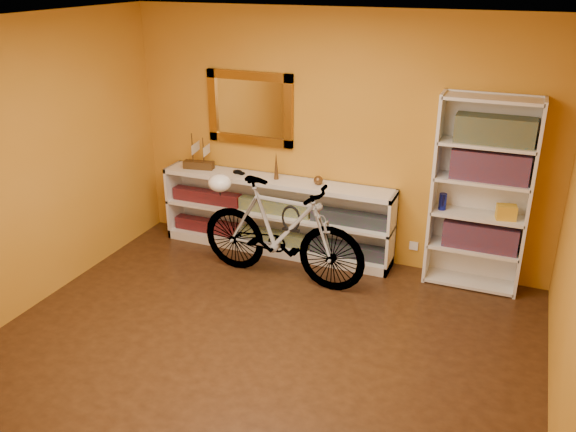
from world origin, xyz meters
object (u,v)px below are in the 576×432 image
at_px(console_unit, 276,215).
at_px(bicycle, 281,231).
at_px(bookcase, 480,196).
at_px(helmet, 220,183).

distance_m(console_unit, bicycle, 0.66).
relative_size(console_unit, bookcase, 1.37).
xyz_separation_m(console_unit, bicycle, (0.31, -0.58, 0.10)).
relative_size(console_unit, helmet, 10.90).
distance_m(bookcase, bicycle, 1.94).
bearing_deg(console_unit, bookcase, 0.68).
bearing_deg(helmet, bicycle, -3.29).
xyz_separation_m(console_unit, helmet, (-0.38, -0.54, 0.51)).
xyz_separation_m(bicycle, helmet, (-0.69, 0.04, 0.40)).
distance_m(bicycle, helmet, 0.80).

